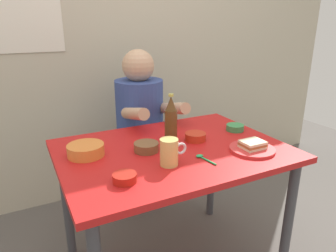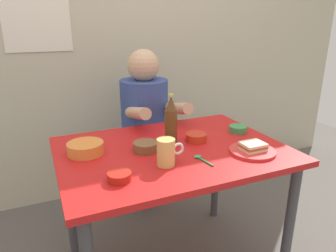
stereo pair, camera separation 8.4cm
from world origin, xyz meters
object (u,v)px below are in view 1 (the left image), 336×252
person_seated (140,111)px  plate_orange (252,149)px  dining_table (172,165)px  beer_mug (170,152)px  beer_bottle (171,122)px  stool (141,166)px  sandwich (253,144)px  sauce_bowl_chili (195,136)px

person_seated → plate_orange: 0.86m
dining_table → beer_mug: beer_mug is taller
dining_table → person_seated: person_seated is taller
person_seated → beer_bottle: size_ratio=2.75×
stool → beer_mug: size_ratio=3.57×
dining_table → plate_orange: (0.33, -0.20, 0.10)m
stool → beer_bottle: beer_bottle is taller
beer_mug → sandwich: bearing=-5.7°
beer_bottle → sandwich: bearing=-39.0°
plate_orange → sauce_bowl_chili: size_ratio=2.00×
dining_table → stool: (0.08, 0.63, -0.30)m
plate_orange → sauce_bowl_chili: 0.30m
plate_orange → beer_bottle: 0.42m
sauce_bowl_chili → stool: bearing=97.5°
dining_table → sandwich: size_ratio=10.00×
dining_table → sauce_bowl_chili: sauce_bowl_chili is taller
beer_mug → plate_orange: bearing=-5.7°
person_seated → beer_bottle: (-0.06, -0.57, 0.09)m
person_seated → sandwich: person_seated is taller
dining_table → person_seated: 0.63m
plate_orange → stool: bearing=106.8°
plate_orange → sauce_bowl_chili: (-0.17, 0.24, 0.02)m
stool → sauce_bowl_chili: 0.73m
person_seated → beer_mug: (-0.18, -0.78, 0.03)m
person_seated → dining_table: bearing=-97.2°
dining_table → beer_bottle: (0.02, 0.05, 0.21)m
dining_table → beer_mug: bearing=-121.7°
sandwich → sauce_bowl_chili: bearing=125.8°
plate_orange → beer_bottle: (-0.31, 0.25, 0.11)m
beer_bottle → person_seated: bearing=83.8°
sandwich → beer_mug: (-0.43, 0.04, 0.03)m
dining_table → plate_orange: bearing=-31.6°
dining_table → stool: bearing=82.9°
beer_mug → beer_bottle: size_ratio=0.48×
dining_table → person_seated: (0.08, 0.62, 0.12)m
plate_orange → sandwich: sandwich is taller
sandwich → plate_orange: bearing=-90.0°
beer_mug → person_seated: bearing=77.2°
person_seated → sauce_bowl_chili: bearing=-82.4°
plate_orange → beer_mug: 0.43m
stool → sauce_bowl_chili: sauce_bowl_chili is taller
stool → plate_orange: plate_orange is taller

